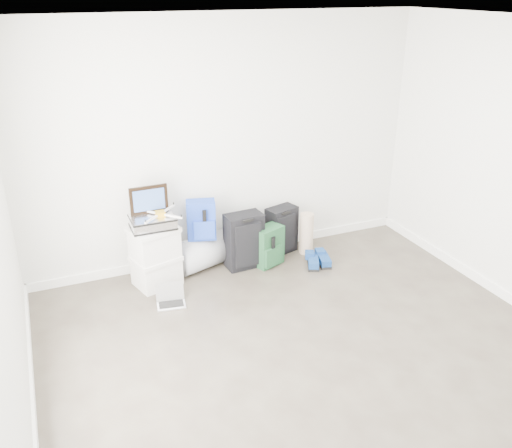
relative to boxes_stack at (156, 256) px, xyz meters
name	(u,v)px	position (x,y,z in m)	size (l,w,h in m)	color
ground	(336,386)	(0.94, -2.14, -0.33)	(5.00, 5.00, 0.00)	#372E28
room_envelope	(350,182)	(0.94, -2.13, 1.39)	(4.52, 5.02, 2.71)	silver
boxes_stack	(156,256)	(0.00, 0.00, 0.00)	(0.55, 0.48, 0.66)	silver
briefcase	(153,222)	(0.00, 0.00, 0.39)	(0.44, 0.32, 0.13)	#B2B2B7
painting	(149,200)	(0.00, 0.10, 0.60)	(0.39, 0.04, 0.29)	black
drone	(160,214)	(0.08, -0.02, 0.48)	(0.40, 0.40, 0.05)	gold
duffel_bag	(202,252)	(0.56, 0.17, -0.14)	(0.38, 0.38, 0.61)	#909398
blue_backpack	(201,221)	(0.56, 0.14, 0.26)	(0.35, 0.29, 0.43)	#1A38AF
large_suitcase	(244,241)	(1.00, 0.00, -0.01)	(0.42, 0.29, 0.63)	black
green_backpack	(269,247)	(1.27, -0.06, -0.11)	(0.38, 0.33, 0.46)	#153A21
carry_on	(282,230)	(1.55, 0.17, -0.05)	(0.40, 0.32, 0.56)	black
shoes	(318,261)	(1.79, -0.29, -0.28)	(0.35, 0.33, 0.10)	black
rolled_rug	(306,233)	(1.81, 0.04, -0.08)	(0.16, 0.16, 0.50)	tan
laptop	(171,299)	(0.03, -0.44, -0.28)	(0.31, 0.24, 0.20)	silver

